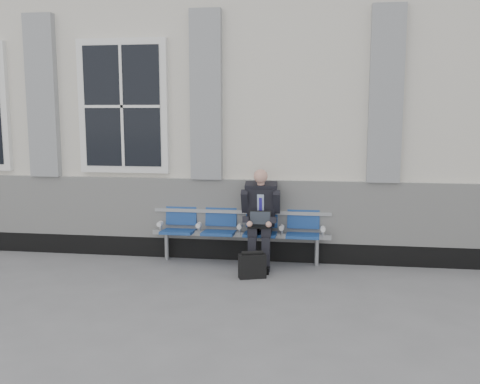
# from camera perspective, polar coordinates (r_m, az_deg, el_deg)

# --- Properties ---
(ground) EXTENTS (70.00, 70.00, 0.00)m
(ground) POSITION_cam_1_polar(r_m,az_deg,el_deg) (7.27, -18.51, -9.28)
(ground) COLOR slate
(ground) RESTS_ON ground
(station_building) EXTENTS (14.40, 4.40, 4.49)m
(station_building) POSITION_cam_1_polar(r_m,az_deg,el_deg) (10.15, -10.28, 8.67)
(station_building) COLOR silver
(station_building) RESTS_ON ground
(bench) EXTENTS (2.60, 0.47, 0.91)m
(bench) POSITION_cam_1_polar(r_m,az_deg,el_deg) (7.73, 0.04, -3.55)
(bench) COLOR #9EA0A3
(bench) RESTS_ON ground
(businessman) EXTENTS (0.55, 0.74, 1.38)m
(businessman) POSITION_cam_1_polar(r_m,az_deg,el_deg) (7.52, 2.20, -2.33)
(businessman) COLOR black
(businessman) RESTS_ON ground
(briefcase) EXTENTS (0.38, 0.25, 0.36)m
(briefcase) POSITION_cam_1_polar(r_m,az_deg,el_deg) (7.10, 1.31, -7.84)
(briefcase) COLOR black
(briefcase) RESTS_ON ground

